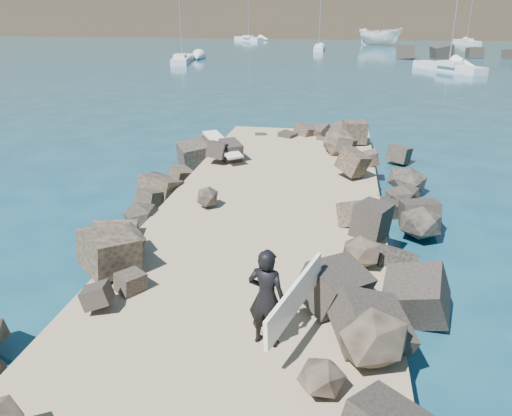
# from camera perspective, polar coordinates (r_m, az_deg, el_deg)

# --- Properties ---
(ground) EXTENTS (800.00, 800.00, 0.00)m
(ground) POSITION_cam_1_polar(r_m,az_deg,el_deg) (12.69, 0.77, -4.63)
(ground) COLOR #0F384C
(ground) RESTS_ON ground
(jetty) EXTENTS (6.00, 26.00, 0.60)m
(jetty) POSITION_cam_1_polar(r_m,az_deg,el_deg) (10.81, -0.91, -7.88)
(jetty) COLOR #8C7759
(jetty) RESTS_ON ground
(riprap_left) EXTENTS (2.60, 22.00, 1.00)m
(riprap_left) POSITION_cam_1_polar(r_m,az_deg,el_deg) (11.95, -14.31, -4.46)
(riprap_left) COLOR black
(riprap_left) RESTS_ON ground
(riprap_right) EXTENTS (2.60, 22.00, 1.00)m
(riprap_right) POSITION_cam_1_polar(r_m,az_deg,el_deg) (11.06, 14.62, -6.72)
(riprap_right) COLOR black
(riprap_right) RESTS_ON ground
(surfboard_resting) EXTENTS (1.85, 2.11, 0.08)m
(surfboard_resting) POSITION_cam_1_polar(r_m,az_deg,el_deg) (17.96, -3.88, 6.93)
(surfboard_resting) COLOR silver
(surfboard_resting) RESTS_ON riprap_left
(boat_imported) EXTENTS (7.69, 5.47, 2.79)m
(boat_imported) POSITION_cam_1_polar(r_m,az_deg,el_deg) (86.84, 13.98, 18.50)
(boat_imported) COLOR white
(boat_imported) RESTS_ON ground
(surfer_with_board) EXTENTS (1.15, 2.01, 1.68)m
(surfer_with_board) POSITION_cam_1_polar(r_m,az_deg,el_deg) (7.94, 1.67, -10.21)
(surfer_with_board) COLOR black
(surfer_with_board) RESTS_ON jetty
(sailboat_a) EXTENTS (3.06, 7.78, 9.11)m
(sailboat_a) POSITION_cam_1_polar(r_m,az_deg,el_deg) (58.18, -8.43, 16.45)
(sailboat_a) COLOR silver
(sailboat_a) RESTS_ON ground
(sailboat_c) EXTENTS (5.95, 7.77, 9.68)m
(sailboat_c) POSITION_cam_1_polar(r_m,az_deg,el_deg) (53.12, 21.14, 14.77)
(sailboat_c) COLOR silver
(sailboat_c) RESTS_ON ground
(sailboat_b) EXTENTS (1.44, 5.89, 7.19)m
(sailboat_b) POSITION_cam_1_polar(r_m,az_deg,el_deg) (74.00, 7.18, 17.64)
(sailboat_b) COLOR silver
(sailboat_b) RESTS_ON ground
(sailboat_e) EXTENTS (6.08, 5.49, 8.15)m
(sailboat_e) POSITION_cam_1_polar(r_m,az_deg,el_deg) (96.67, -0.86, 18.76)
(sailboat_e) COLOR silver
(sailboat_e) RESTS_ON ground
(sailboat_d) EXTENTS (3.56, 6.74, 8.04)m
(sailboat_d) POSITION_cam_1_polar(r_m,az_deg,el_deg) (93.90, 22.92, 17.05)
(sailboat_d) COLOR silver
(sailboat_d) RESTS_ON ground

